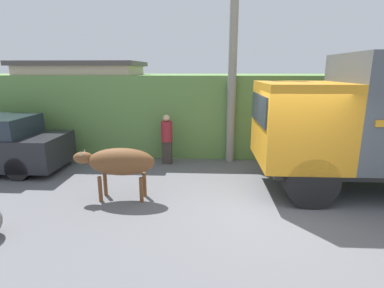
% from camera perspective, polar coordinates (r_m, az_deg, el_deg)
% --- Properties ---
extents(ground_plane, '(60.00, 60.00, 0.00)m').
position_cam_1_polar(ground_plane, '(6.92, 16.41, -12.00)').
color(ground_plane, slate).
extents(hillside_embankment, '(32.00, 5.41, 2.79)m').
position_cam_1_polar(hillside_embankment, '(12.72, 10.29, 6.61)').
color(hillside_embankment, '#608C47').
rests_on(hillside_embankment, ground_plane).
extents(building_backdrop, '(4.33, 2.70, 3.26)m').
position_cam_1_polar(building_backdrop, '(12.17, -19.60, 6.92)').
color(building_backdrop, '#C6B793').
rests_on(building_backdrop, ground_plane).
extents(brown_cow, '(1.90, 0.63, 1.23)m').
position_cam_1_polar(brown_cow, '(7.10, -13.67, -3.37)').
color(brown_cow, brown).
rests_on(brown_cow, ground_plane).
extents(pedestrian_on_hill, '(0.39, 0.39, 1.60)m').
position_cam_1_polar(pedestrian_on_hill, '(9.58, -4.82, 1.27)').
color(pedestrian_on_hill, '#38332D').
rests_on(pedestrian_on_hill, ground_plane).
extents(utility_pole, '(0.90, 0.27, 6.87)m').
position_cam_1_polar(utility_pole, '(9.69, 7.80, 17.17)').
color(utility_pole, gray).
rests_on(utility_pole, ground_plane).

